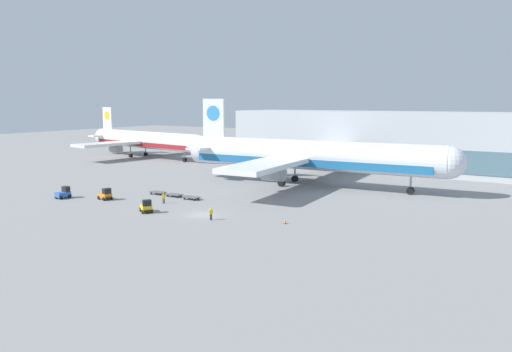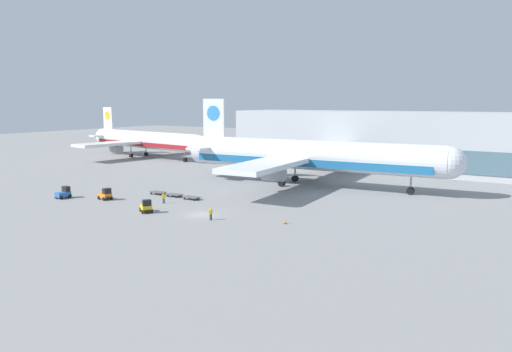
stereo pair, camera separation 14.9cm
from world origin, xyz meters
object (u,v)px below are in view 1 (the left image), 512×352
(baggage_tug_foreground, at_px, (64,193))
(ground_crew_near, at_px, (164,197))
(airplane_distant, at_px, (144,140))
(baggage_dolly_lead, at_px, (158,192))
(baggage_tug_mid, at_px, (146,207))
(traffic_cone_near, at_px, (285,221))
(airplane_main, at_px, (304,156))
(baggage_dolly_second, at_px, (174,195))
(ground_crew_far, at_px, (211,213))
(baggage_tug_far, at_px, (105,195))
(baggage_dolly_third, at_px, (192,197))

(baggage_tug_foreground, relative_size, ground_crew_near, 1.43)
(airplane_distant, height_order, baggage_dolly_lead, airplane_distant)
(baggage_tug_mid, bearing_deg, traffic_cone_near, 47.86)
(airplane_main, distance_m, baggage_tug_foreground, 44.80)
(ground_crew_near, bearing_deg, baggage_dolly_second, 77.14)
(ground_crew_far, bearing_deg, ground_crew_near, 90.35)
(baggage_tug_mid, bearing_deg, ground_crew_near, 144.99)
(baggage_tug_mid, height_order, ground_crew_far, baggage_tug_mid)
(baggage_tug_foreground, height_order, baggage_dolly_lead, baggage_tug_foreground)
(airplane_distant, distance_m, traffic_cone_near, 89.39)
(baggage_tug_far, bearing_deg, traffic_cone_near, 13.60)
(airplane_main, height_order, baggage_dolly_third, airplane_main)
(baggage_tug_foreground, relative_size, baggage_dolly_second, 0.68)
(baggage_dolly_second, distance_m, ground_crew_near, 5.85)
(baggage_tug_foreground, bearing_deg, baggage_dolly_lead, -41.04)
(airplane_main, relative_size, baggage_dolly_lead, 15.63)
(baggage_dolly_second, height_order, ground_crew_far, ground_crew_far)
(baggage_tug_mid, xyz_separation_m, baggage_dolly_second, (-4.73, 11.64, -0.49))
(baggage_dolly_lead, bearing_deg, airplane_main, 50.62)
(airplane_main, bearing_deg, baggage_dolly_third, -116.37)
(baggage_tug_mid, xyz_separation_m, ground_crew_near, (-2.36, 6.34, 0.17))
(baggage_tug_far, height_order, traffic_cone_near, baggage_tug_far)
(baggage_dolly_lead, height_order, ground_crew_near, ground_crew_near)
(airplane_distant, relative_size, baggage_dolly_third, 13.40)
(baggage_tug_far, distance_m, baggage_dolly_third, 14.55)
(baggage_tug_foreground, relative_size, baggage_dolly_lead, 0.68)
(baggage_tug_mid, distance_m, baggage_dolly_lead, 14.69)
(baggage_dolly_third, bearing_deg, baggage_tug_mid, -88.23)
(airplane_main, height_order, baggage_dolly_second, airplane_main)
(baggage_tug_foreground, relative_size, baggage_dolly_third, 0.68)
(traffic_cone_near, bearing_deg, baggage_tug_mid, -166.70)
(baggage_dolly_lead, xyz_separation_m, traffic_cone_near, (29.70, -6.83, -0.02))
(baggage_tug_far, bearing_deg, ground_crew_near, 26.32)
(baggage_tug_foreground, height_order, baggage_tug_mid, same)
(ground_crew_near, bearing_deg, traffic_cone_near, -40.37)
(baggage_tug_foreground, distance_m, baggage_dolly_second, 18.84)
(baggage_tug_far, distance_m, baggage_dolly_second, 11.55)
(airplane_main, relative_size, baggage_dolly_third, 15.63)
(airplane_main, bearing_deg, ground_crew_far, -90.18)
(airplane_distant, xyz_separation_m, traffic_cone_near, (74.66, -48.95, -4.65))
(baggage_dolly_lead, relative_size, ground_crew_far, 2.16)
(baggage_tug_foreground, xyz_separation_m, baggage_dolly_third, (19.32, 10.75, -0.49))
(airplane_distant, xyz_separation_m, baggage_tug_mid, (53.72, -53.89, -4.15))
(baggage_tug_foreground, bearing_deg, baggage_dolly_third, -57.15)
(airplane_distant, xyz_separation_m, baggage_dolly_lead, (44.96, -42.12, -4.64))
(airplane_distant, bearing_deg, ground_crew_far, -31.35)
(baggage_dolly_third, bearing_deg, ground_crew_far, -41.75)
(airplane_distant, height_order, baggage_tug_foreground, airplane_distant)
(baggage_tug_far, xyz_separation_m, ground_crew_far, (23.99, -2.17, 0.13))
(airplane_distant, height_order, ground_crew_far, airplane_distant)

